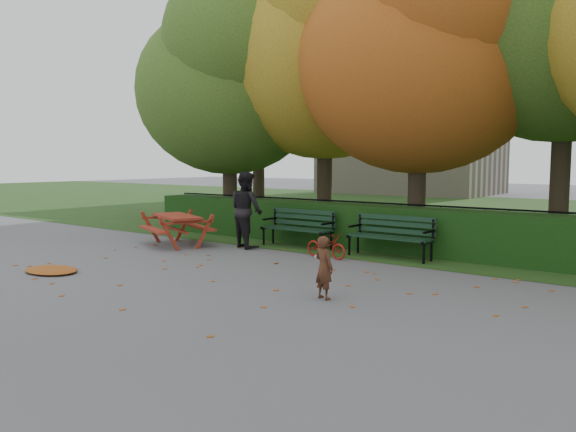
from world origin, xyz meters
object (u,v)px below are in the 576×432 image
Objects in this scene: bench_right at (391,233)px; child at (324,268)px; tree_f at (261,60)px; bicycle at (326,246)px; tree_c at (429,42)px; tree_b at (331,40)px; bench_left at (299,225)px; tree_a at (231,76)px; picnic_table at (177,222)px; adult at (246,210)px.

child is (0.85, -3.79, -0.05)m from bench_right.
tree_f is 9.17× the size of bicycle.
tree_c is 8.55× the size of child.
bench_right is (3.54, -3.04, -4.88)m from tree_b.
tree_f is at bearing 136.49° from bench_left.
picnic_table is (1.40, -3.45, -3.95)m from tree_a.
child is (5.74, -2.22, -0.10)m from picnic_table.
tree_a is 7.69m from bench_right.
bicycle is at bearing -32.84° from bench_left.
bicycle is (-0.79, -3.13, -4.56)m from tree_c.
tree_f is 11.04m from bicycle.
tree_c is 5.59m from bicycle.
tree_f is 9.82× the size of child.
child is (1.12, -6.05, -4.36)m from tree_c.
tree_b reaches higher than child.
tree_a is 9.98m from child.
bench_left is 1.92× the size of child.
picnic_table is at bearing -162.15° from bench_right.
tree_c is at bearing 62.77° from picnic_table.
tree_f reaches higher than child.
tree_c is (6.02, 0.38, 0.30)m from tree_a.
bench_right is 3.89m from child.
tree_b is at bearing 96.89° from picnic_table.
child reaches higher than picnic_table.
tree_b reaches higher than bench_right.
tree_c reaches higher than picnic_table.
tree_b is 1.10× the size of tree_c.
tree_f is at bearing 146.08° from bench_right.
bicycle is at bearing 33.52° from picnic_table.
tree_a is at bearing -62.02° from tree_f.
tree_a reaches higher than bench_left.
bicycle is (-1.06, -0.87, -0.26)m from bench_right.
bicycle is (5.23, -2.74, -4.26)m from tree_a.
adult is (0.21, -3.85, -4.51)m from tree_b.
bench_right is (0.27, -2.26, -4.30)m from tree_c.
tree_a is 4.19× the size of adult.
tree_a reaches higher than child.
tree_c is 4.87m from bench_right.
tree_b reaches higher than picnic_table.
tree_a is 0.94× the size of tree_c.
child is at bearing 1.92° from picnic_table.
tree_b reaches higher than tree_c.
adult is (-3.07, -3.06, -3.93)m from tree_c.
tree_a is 5.89m from bench_left.
bicycle is at bearing -41.58° from child.
picnic_table is at bearing -5.87° from child.
bench_right is 1.92× the size of child.
picnic_table is at bearing -106.19° from tree_b.
tree_a reaches higher than bicycle.
tree_b reaches higher than adult.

